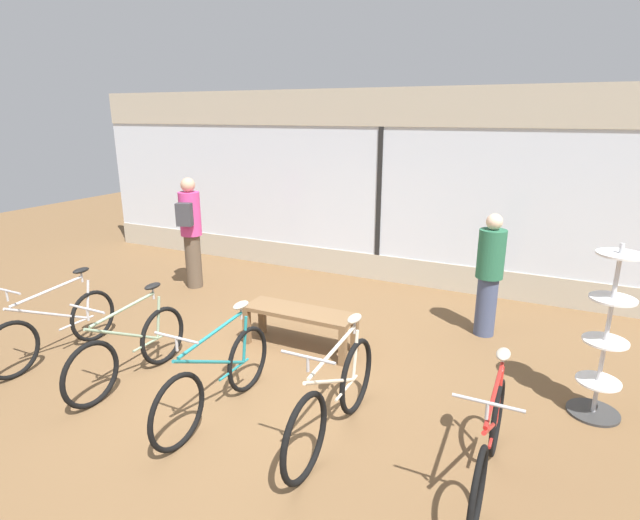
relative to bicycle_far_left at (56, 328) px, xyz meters
name	(u,v)px	position (x,y,z in m)	size (l,w,h in m)	color
ground_plane	(254,382)	(2.41, 0.52, -0.37)	(24.00, 24.00, 0.00)	brown
shop_back_wall	(380,186)	(2.41, 4.43, 1.27)	(12.00, 0.08, 3.20)	#B2A893
bicycle_far_left	(56,328)	(0.00, 0.00, 0.00)	(0.46, 1.72, 1.01)	black
bicycle_left	(130,350)	(1.23, -0.04, 0.01)	(0.46, 1.67, 1.02)	black
bicycle_center	(217,378)	(2.44, -0.13, 0.01)	(0.46, 1.76, 1.03)	black
bicycle_right	(334,399)	(3.61, 0.01, 0.03)	(0.46, 1.80, 1.05)	black
bicycle_far_right	(489,445)	(4.91, -0.01, 0.00)	(0.46, 1.65, 1.01)	black
accessory_rack	(604,348)	(5.70, 1.48, 0.33)	(0.48, 0.48, 1.71)	#333333
display_bench	(299,317)	(2.47, 1.48, 0.03)	(1.40, 0.44, 0.50)	brown
customer_near_rack	(489,273)	(4.46, 2.90, 0.47)	(0.46, 0.46, 1.62)	#424C6B
customer_by_window	(191,229)	(-0.19, 2.69, 0.62)	(0.44, 0.55, 1.83)	brown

